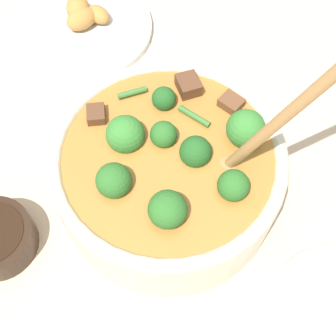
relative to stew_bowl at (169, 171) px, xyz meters
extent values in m
plane|color=#C6B293|center=(0.00, 0.00, -0.06)|extent=(4.00, 4.00, 0.00)
cylinder|color=beige|center=(0.00, 0.00, -0.01)|extent=(0.27, 0.27, 0.10)
torus|color=beige|center=(0.00, 0.00, 0.04)|extent=(0.27, 0.27, 0.02)
cylinder|color=#B27533|center=(0.00, 0.00, 0.00)|extent=(0.24, 0.24, 0.07)
sphere|color=#235B23|center=(-0.02, -0.02, 0.04)|extent=(0.04, 0.04, 0.04)
cylinder|color=#6B9956|center=(-0.02, -0.02, 0.02)|extent=(0.01, 0.01, 0.02)
sphere|color=#387F33|center=(-0.05, -0.07, 0.05)|extent=(0.04, 0.04, 0.04)
cylinder|color=#6B9956|center=(-0.05, -0.07, 0.02)|extent=(0.02, 0.02, 0.02)
sphere|color=#387F33|center=(0.05, 0.01, 0.05)|extent=(0.04, 0.04, 0.04)
cylinder|color=#6B9956|center=(0.05, 0.01, 0.01)|extent=(0.02, 0.02, 0.02)
sphere|color=#2D6B28|center=(0.02, 0.06, 0.05)|extent=(0.04, 0.04, 0.04)
cylinder|color=#6B9956|center=(0.02, 0.06, 0.02)|extent=(0.01, 0.01, 0.02)
sphere|color=#235B23|center=(0.05, -0.05, 0.05)|extent=(0.03, 0.03, 0.03)
cylinder|color=#6B9956|center=(0.05, -0.05, 0.03)|extent=(0.01, 0.01, 0.01)
sphere|color=#2D6B28|center=(0.02, -0.01, 0.05)|extent=(0.03, 0.03, 0.03)
cylinder|color=#6B9956|center=(0.02, -0.01, 0.02)|extent=(0.01, 0.01, 0.01)
sphere|color=#2D6B28|center=(-0.08, -0.01, 0.05)|extent=(0.03, 0.03, 0.03)
cylinder|color=#6B9956|center=(-0.08, -0.01, 0.02)|extent=(0.01, 0.01, 0.02)
sphere|color=#2D6B28|center=(-0.04, 0.06, 0.05)|extent=(0.04, 0.04, 0.04)
cylinder|color=#6B9956|center=(-0.04, 0.06, 0.02)|extent=(0.01, 0.01, 0.02)
cube|color=brown|center=(0.10, 0.01, 0.04)|extent=(0.03, 0.03, 0.02)
cube|color=brown|center=(-0.02, -0.10, 0.04)|extent=(0.03, 0.02, 0.02)
cube|color=brown|center=(0.04, -0.09, 0.04)|extent=(0.04, 0.04, 0.02)
cylinder|color=#3D7533|center=(0.08, -0.04, 0.04)|extent=(0.02, 0.03, 0.01)
cylinder|color=#3D7533|center=(0.01, -0.06, 0.04)|extent=(0.04, 0.01, 0.01)
ellipsoid|color=#A87A47|center=(-0.06, -0.03, 0.03)|extent=(0.04, 0.03, 0.01)
cylinder|color=#A87A47|center=(-0.10, -0.05, 0.14)|extent=(0.09, 0.06, 0.23)
cylinder|color=white|center=(0.28, -0.14, -0.06)|extent=(0.22, 0.22, 0.01)
ellipsoid|color=#BC7F3D|center=(0.27, -0.17, -0.04)|extent=(0.04, 0.03, 0.03)
ellipsoid|color=#BC7F3D|center=(0.30, -0.15, -0.03)|extent=(0.06, 0.06, 0.03)
ellipsoid|color=#BC7F3D|center=(0.28, -0.14, -0.03)|extent=(0.05, 0.06, 0.03)
camera|label=1|loc=(-0.16, 0.21, 0.48)|focal=50.00mm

